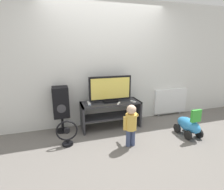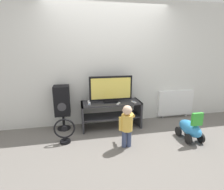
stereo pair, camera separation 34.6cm
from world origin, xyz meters
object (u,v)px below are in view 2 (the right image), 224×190
object	(u,v)px
ride_on_toy	(190,128)
television	(111,89)
speaker_tower	(62,101)
radiator	(175,103)
remote_secondary	(118,104)
child	(127,123)
remote_primary	(134,102)
floor_fan	(65,132)
game_console	(89,103)

from	to	relation	value
ride_on_toy	television	bearing A→B (deg)	147.46
television	speaker_tower	bearing A→B (deg)	174.91
television	ride_on_toy	distance (m)	1.66
television	radiator	world-z (taller)	television
remote_secondary	child	bearing A→B (deg)	-91.05
speaker_tower	remote_primary	bearing A→B (deg)	-9.54
remote_primary	child	xyz separation A→B (m)	(-0.34, -0.68, -0.13)
child	floor_fan	world-z (taller)	child
remote_primary	speaker_tower	bearing A→B (deg)	170.46
child	radiator	world-z (taller)	child
floor_fan	speaker_tower	bearing A→B (deg)	95.37
floor_fan	child	bearing A→B (deg)	-18.00
game_console	television	bearing A→B (deg)	4.27
child	floor_fan	distance (m)	1.11
child	ride_on_toy	bearing A→B (deg)	-0.23
radiator	remote_secondary	bearing A→B (deg)	-164.99
game_console	ride_on_toy	world-z (taller)	game_console
child	remote_primary	bearing A→B (deg)	63.18
remote_secondary	ride_on_toy	size ratio (longest dim) A/B	0.22
ride_on_toy	radiator	xyz separation A→B (m)	(0.32, 1.05, 0.15)
television	remote_primary	world-z (taller)	television
remote_secondary	radiator	size ratio (longest dim) A/B	0.14
remote_secondary	floor_fan	world-z (taller)	remote_secondary
speaker_tower	radiator	bearing A→B (deg)	2.85
game_console	floor_fan	size ratio (longest dim) A/B	0.43
speaker_tower	ride_on_toy	distance (m)	2.49
speaker_tower	ride_on_toy	world-z (taller)	speaker_tower
speaker_tower	radiator	xyz separation A→B (m)	(2.61, 0.13, -0.23)
child	radiator	distance (m)	1.85
floor_fan	ride_on_toy	bearing A→B (deg)	-8.65
television	remote_secondary	world-z (taller)	television
ride_on_toy	radiator	bearing A→B (deg)	72.96
game_console	remote_secondary	distance (m)	0.59
floor_fan	ride_on_toy	xyz separation A→B (m)	(2.23, -0.34, 0.01)
remote_secondary	floor_fan	bearing A→B (deg)	-163.68
remote_primary	remote_secondary	bearing A→B (deg)	-173.81
remote_primary	speaker_tower	size ratio (longest dim) A/B	0.15
remote_secondary	ride_on_toy	xyz separation A→B (m)	(1.19, -0.64, -0.35)
television	speaker_tower	distance (m)	1.01
game_console	remote_primary	world-z (taller)	game_console
remote_secondary	radiator	distance (m)	1.58
remote_primary	child	world-z (taller)	child
ride_on_toy	radiator	size ratio (longest dim) A/B	0.64
remote_secondary	speaker_tower	world-z (taller)	speaker_tower
game_console	speaker_tower	size ratio (longest dim) A/B	0.21
television	remote_primary	distance (m)	0.53
radiator	game_console	bearing A→B (deg)	-173.11
game_console	child	world-z (taller)	child
game_console	child	xyz separation A→B (m)	(0.56, -0.79, -0.14)
remote_primary	child	size ratio (longest dim) A/B	0.18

